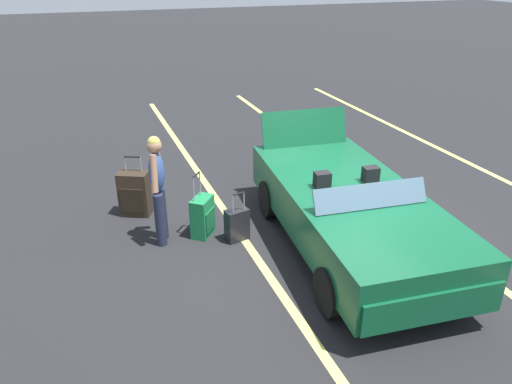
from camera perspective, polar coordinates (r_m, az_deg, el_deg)
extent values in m
plane|color=black|center=(7.27, 10.62, -6.48)|extent=(80.00, 80.00, 0.00)
cube|color=#EAE066|center=(6.76, 0.75, -8.71)|extent=(18.00, 0.12, 0.01)
cube|color=#EAE066|center=(8.00, 19.12, -4.39)|extent=(18.00, 0.12, 0.01)
cube|color=#0F4C2D|center=(6.97, 11.03, -2.15)|extent=(4.25, 2.16, 0.64)
cube|color=#0F4C2D|center=(5.96, 16.83, -9.25)|extent=(1.47, 1.79, 0.38)
cube|color=slate|center=(6.36, 13.32, -0.45)|extent=(0.33, 1.56, 0.31)
cube|color=black|center=(7.11, 13.31, 2.04)|extent=(0.18, 0.23, 0.22)
cube|color=black|center=(6.81, 7.79, 1.44)|extent=(0.18, 0.23, 0.22)
cube|color=#0F4C2D|center=(8.39, 5.71, 7.46)|extent=(0.38, 1.51, 0.62)
cylinder|color=black|center=(6.60, 21.98, -8.60)|extent=(0.62, 0.28, 0.60)
cylinder|color=black|center=(5.86, 8.81, -11.50)|extent=(0.62, 0.28, 0.60)
cylinder|color=black|center=(8.46, 12.18, 0.46)|extent=(0.62, 0.28, 0.60)
cylinder|color=black|center=(7.90, 1.60, -0.82)|extent=(0.62, 0.28, 0.60)
cube|color=#2D2319|center=(8.15, -14.07, -0.19)|extent=(0.46, 0.55, 0.74)
cube|color=black|center=(8.05, -14.36, -1.01)|extent=(0.19, 0.35, 0.41)
cylinder|color=gray|center=(7.98, -13.37, 3.19)|extent=(0.03, 0.03, 0.24)
cylinder|color=gray|center=(8.07, -15.15, 3.23)|extent=(0.03, 0.03, 0.24)
cylinder|color=black|center=(7.98, -14.36, 4.02)|extent=(0.14, 0.25, 0.03)
sphere|color=black|center=(8.34, -12.50, -2.10)|extent=(0.04, 0.04, 0.04)
sphere|color=black|center=(8.45, -14.68, -1.98)|extent=(0.04, 0.04, 0.04)
cube|color=#19723F|center=(7.38, -6.30, -2.89)|extent=(0.46, 0.44, 0.62)
cube|color=#13562F|center=(7.35, -5.36, -3.36)|extent=(0.26, 0.22, 0.34)
cylinder|color=gray|center=(7.28, -6.61, 1.01)|extent=(0.03, 0.03, 0.37)
cylinder|color=gray|center=(7.10, -7.34, 0.31)|extent=(0.03, 0.03, 0.37)
cylinder|color=black|center=(7.11, -7.05, 2.02)|extent=(0.19, 0.16, 0.03)
sphere|color=black|center=(7.66, -6.39, -4.22)|extent=(0.04, 0.04, 0.04)
sphere|color=black|center=(7.45, -7.27, -5.23)|extent=(0.04, 0.04, 0.04)
cube|color=black|center=(7.24, -2.25, -3.86)|extent=(0.26, 0.37, 0.50)
cylinder|color=gray|center=(6.98, -2.75, -1.43)|extent=(0.02, 0.02, 0.29)
cylinder|color=gray|center=(7.06, -1.43, -1.07)|extent=(0.02, 0.02, 0.29)
cylinder|color=black|center=(6.95, -2.10, -0.20)|extent=(0.06, 0.19, 0.03)
sphere|color=black|center=(7.25, -2.75, -5.94)|extent=(0.04, 0.04, 0.04)
sphere|color=black|center=(7.35, -1.12, -5.43)|extent=(0.04, 0.04, 0.04)
cylinder|color=#1E2338|center=(7.34, -11.01, -2.50)|extent=(0.19, 0.19, 0.82)
cylinder|color=#1E2338|center=(7.17, -11.21, -3.25)|extent=(0.19, 0.19, 0.82)
ellipsoid|color=#334C8C|center=(6.95, -11.59, 2.29)|extent=(0.37, 0.31, 0.60)
sphere|color=#A37556|center=(6.81, -11.88, 5.34)|extent=(0.21, 0.21, 0.21)
sphere|color=tan|center=(6.79, -11.92, 5.71)|extent=(0.18, 0.18, 0.18)
cylinder|color=#A37556|center=(7.11, -11.41, 3.42)|extent=(0.21, 0.14, 0.53)
cylinder|color=#A37556|center=(6.74, -11.88, 2.12)|extent=(0.21, 0.14, 0.53)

